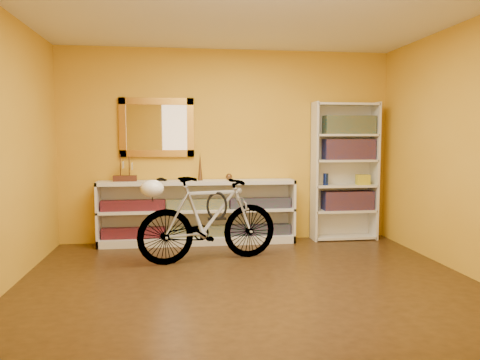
{
  "coord_description": "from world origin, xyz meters",
  "views": [
    {
      "loc": [
        -0.66,
        -4.34,
        1.41
      ],
      "look_at": [
        0.0,
        0.7,
        0.95
      ],
      "focal_mm": 34.84,
      "sensor_mm": 36.0,
      "label": 1
    }
  ],
  "objects": [
    {
      "name": "floor",
      "position": [
        0.0,
        0.0,
        -0.01
      ],
      "size": [
        4.5,
        4.0,
        0.01
      ],
      "primitive_type": "cube",
      "color": "black",
      "rests_on": "ground"
    },
    {
      "name": "ceiling",
      "position": [
        0.0,
        0.0,
        2.6
      ],
      "size": [
        4.5,
        4.0,
        0.01
      ],
      "primitive_type": "cube",
      "color": "silver",
      "rests_on": "ground"
    },
    {
      "name": "back_wall",
      "position": [
        0.0,
        2.0,
        1.3
      ],
      "size": [
        4.5,
        0.01,
        2.6
      ],
      "primitive_type": "cube",
      "color": "gold",
      "rests_on": "ground"
    },
    {
      "name": "right_wall",
      "position": [
        2.25,
        0.0,
        1.3
      ],
      "size": [
        0.01,
        4.0,
        2.6
      ],
      "primitive_type": "cube",
      "color": "gold",
      "rests_on": "ground"
    },
    {
      "name": "gilt_mirror",
      "position": [
        -0.95,
        1.97,
        1.55
      ],
      "size": [
        0.98,
        0.06,
        0.78
      ],
      "primitive_type": "cube",
      "color": "#98631B",
      "rests_on": "back_wall"
    },
    {
      "name": "wall_socket",
      "position": [
        0.9,
        1.99,
        0.25
      ],
      "size": [
        0.09,
        0.02,
        0.09
      ],
      "primitive_type": "cube",
      "color": "silver",
      "rests_on": "back_wall"
    },
    {
      "name": "console_unit",
      "position": [
        -0.42,
        1.81,
        0.42
      ],
      "size": [
        2.6,
        0.35,
        0.85
      ],
      "primitive_type": null,
      "color": "silver",
      "rests_on": "floor"
    },
    {
      "name": "cd_row_lower",
      "position": [
        -0.42,
        1.79,
        0.17
      ],
      "size": [
        2.5,
        0.13,
        0.14
      ],
      "primitive_type": "cube",
      "color": "black",
      "rests_on": "console_unit"
    },
    {
      "name": "cd_row_upper",
      "position": [
        -0.42,
        1.79,
        0.54
      ],
      "size": [
        2.5,
        0.13,
        0.14
      ],
      "primitive_type": "cube",
      "color": "navy",
      "rests_on": "console_unit"
    },
    {
      "name": "model_ship",
      "position": [
        -1.36,
        1.81,
        1.03
      ],
      "size": [
        0.3,
        0.12,
        0.36
      ],
      "primitive_type": null,
      "rotation": [
        0.0,
        0.0,
        0.02
      ],
      "color": "#3B1A10",
      "rests_on": "console_unit"
    },
    {
      "name": "toy_car",
      "position": [
        -0.89,
        1.81,
        0.85
      ],
      "size": [
        0.0,
        0.01,
        0.0
      ],
      "primitive_type": "imported",
      "rotation": [
        0.0,
        0.0,
        1.24
      ],
      "color": "black",
      "rests_on": "console_unit"
    },
    {
      "name": "bronze_ornament",
      "position": [
        -0.39,
        1.81,
        1.04
      ],
      "size": [
        0.06,
        0.06,
        0.38
      ],
      "primitive_type": "cone",
      "color": "brown",
      "rests_on": "console_unit"
    },
    {
      "name": "decorative_orb",
      "position": [
        -0.0,
        1.81,
        0.89
      ],
      "size": [
        0.09,
        0.09,
        0.09
      ],
      "primitive_type": "sphere",
      "color": "brown",
      "rests_on": "console_unit"
    },
    {
      "name": "bookcase",
      "position": [
        1.61,
        1.84,
        0.95
      ],
      "size": [
        0.9,
        0.3,
        1.9
      ],
      "primitive_type": null,
      "color": "silver",
      "rests_on": "floor"
    },
    {
      "name": "book_row_a",
      "position": [
        1.66,
        1.84,
        0.55
      ],
      "size": [
        0.7,
        0.22,
        0.26
      ],
      "primitive_type": "cube",
      "color": "maroon",
      "rests_on": "bookcase"
    },
    {
      "name": "book_row_b",
      "position": [
        1.66,
        1.84,
        1.25
      ],
      "size": [
        0.7,
        0.22,
        0.28
      ],
      "primitive_type": "cube",
      "color": "maroon",
      "rests_on": "bookcase"
    },
    {
      "name": "book_row_c",
      "position": [
        1.66,
        1.84,
        1.59
      ],
      "size": [
        0.7,
        0.22,
        0.25
      ],
      "primitive_type": "cube",
      "color": "#194F5A",
      "rests_on": "bookcase"
    },
    {
      "name": "travel_mug",
      "position": [
        1.34,
        1.82,
        0.85
      ],
      "size": [
        0.07,
        0.07,
        0.16
      ],
      "primitive_type": "cylinder",
      "color": "#162A9C",
      "rests_on": "bookcase"
    },
    {
      "name": "red_tin",
      "position": [
        1.41,
        1.87,
        1.55
      ],
      "size": [
        0.14,
        0.14,
        0.17
      ],
      "primitive_type": "cube",
      "rotation": [
        0.0,
        0.0,
        -0.03
      ],
      "color": "maroon",
      "rests_on": "bookcase"
    },
    {
      "name": "yellow_bag",
      "position": [
        1.86,
        1.8,
        0.83
      ],
      "size": [
        0.19,
        0.13,
        0.14
      ],
      "primitive_type": "cube",
      "rotation": [
        0.0,
        0.0,
        -0.09
      ],
      "color": "gold",
      "rests_on": "bookcase"
    },
    {
      "name": "bicycle",
      "position": [
        -0.33,
        0.9,
        0.49
      ],
      "size": [
        0.79,
        1.72,
        0.98
      ],
      "primitive_type": "imported",
      "rotation": [
        0.0,
        0.0,
        1.8
      ],
      "color": "silver",
      "rests_on": "floor"
    },
    {
      "name": "helmet",
      "position": [
        -0.95,
        0.76,
        0.86
      ],
      "size": [
        0.25,
        0.24,
        0.19
      ],
      "primitive_type": "ellipsoid",
      "color": "white",
      "rests_on": "bicycle"
    },
    {
      "name": "u_lock",
      "position": [
        -0.24,
        0.92,
        0.64
      ],
      "size": [
        0.24,
        0.03,
        0.24
      ],
      "primitive_type": "torus",
      "rotation": [
        1.57,
        0.0,
        0.0
      ],
      "color": "black",
      "rests_on": "bicycle"
    }
  ]
}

